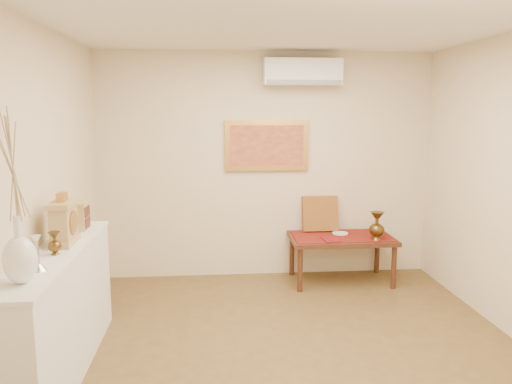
{
  "coord_description": "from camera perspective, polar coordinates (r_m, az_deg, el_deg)",
  "views": [
    {
      "loc": [
        -0.65,
        -3.7,
        2.02
      ],
      "look_at": [
        -0.22,
        1.15,
        1.21
      ],
      "focal_mm": 35.0,
      "sensor_mm": 36.0,
      "label": 1
    }
  ],
  "objects": [
    {
      "name": "brass_urn_small",
      "position": [
        3.9,
        -22.06,
        -5.09
      ],
      "size": [
        0.1,
        0.1,
        0.22
      ],
      "primitive_type": null,
      "color": "brown",
      "rests_on": "display_ledge"
    },
    {
      "name": "candlestick",
      "position": [
        3.57,
        -23.73,
        -6.4
      ],
      "size": [
        0.11,
        0.11,
        0.23
      ],
      "primitive_type": null,
      "color": "silver",
      "rests_on": "display_ledge"
    },
    {
      "name": "low_table",
      "position": [
        5.98,
        9.72,
        -5.63
      ],
      "size": [
        1.2,
        0.7,
        0.55
      ],
      "color": "#492315",
      "rests_on": "floor"
    },
    {
      "name": "mantel_clock",
      "position": [
        4.16,
        -21.11,
        -3.25
      ],
      "size": [
        0.17,
        0.36,
        0.41
      ],
      "color": "tan",
      "rests_on": "display_ledge"
    },
    {
      "name": "painting",
      "position": [
        5.98,
        1.24,
        5.35
      ],
      "size": [
        1.0,
        0.06,
        0.6
      ],
      "color": "#BA843B",
      "rests_on": "wall_back"
    },
    {
      "name": "wooden_chest",
      "position": [
        4.64,
        -19.61,
        -2.57
      ],
      "size": [
        0.16,
        0.21,
        0.24
      ],
      "color": "tan",
      "rests_on": "display_ledge"
    },
    {
      "name": "white_vase",
      "position": [
        3.26,
        -25.82,
        -0.58
      ],
      "size": [
        0.2,
        0.2,
        1.05
      ],
      "primitive_type": null,
      "color": "white",
      "rests_on": "display_ledge"
    },
    {
      "name": "ceiling",
      "position": [
        3.82,
        5.14,
        19.61
      ],
      "size": [
        4.5,
        4.5,
        0.0
      ],
      "primitive_type": "plane",
      "rotation": [
        3.14,
        0.0,
        0.0
      ],
      "color": "silver",
      "rests_on": "ground"
    },
    {
      "name": "wall_front",
      "position": [
        1.73,
        18.05,
        -13.85
      ],
      "size": [
        4.0,
        0.02,
        2.7
      ],
      "primitive_type": "cube",
      "color": "beige",
      "rests_on": "ground"
    },
    {
      "name": "floor",
      "position": [
        4.27,
        4.58,
        -18.89
      ],
      "size": [
        4.5,
        4.5,
        0.0
      ],
      "primitive_type": "plane",
      "color": "brown",
      "rests_on": "ground"
    },
    {
      "name": "menu",
      "position": [
        5.76,
        8.55,
        -5.37
      ],
      "size": [
        0.2,
        0.27,
        0.01
      ],
      "primitive_type": "cube",
      "rotation": [
        0.0,
        0.0,
        0.09
      ],
      "color": "maroon",
      "rests_on": "table_cloth"
    },
    {
      "name": "ac_unit",
      "position": [
        5.93,
        5.33,
        13.48
      ],
      "size": [
        0.9,
        0.25,
        0.3
      ],
      "color": "white",
      "rests_on": "wall_back"
    },
    {
      "name": "plate",
      "position": [
        6.06,
        9.6,
        -4.66
      ],
      "size": [
        0.19,
        0.19,
        0.01
      ],
      "primitive_type": "cylinder",
      "color": "white",
      "rests_on": "table_cloth"
    },
    {
      "name": "wall_left",
      "position": [
        4.0,
        -24.69,
        -1.11
      ],
      "size": [
        0.02,
        4.5,
        2.7
      ],
      "primitive_type": "cube",
      "color": "beige",
      "rests_on": "ground"
    },
    {
      "name": "cushion",
      "position": [
        6.13,
        7.32,
        -2.45
      ],
      "size": [
        0.43,
        0.19,
        0.44
      ],
      "primitive_type": "cube",
      "rotation": [
        -0.21,
        0.0,
        0.0
      ],
      "color": "maroon",
      "rests_on": "table_cloth"
    },
    {
      "name": "wall_back",
      "position": [
        6.03,
        1.2,
        2.99
      ],
      "size": [
        4.0,
        0.02,
        2.7
      ],
      "primitive_type": "cube",
      "color": "beige",
      "rests_on": "ground"
    },
    {
      "name": "display_ledge",
      "position": [
        4.17,
        -21.55,
        -12.77
      ],
      "size": [
        0.37,
        2.02,
        0.98
      ],
      "color": "white",
      "rests_on": "floor"
    },
    {
      "name": "brass_urn_tall",
      "position": [
        5.83,
        13.66,
        -3.42
      ],
      "size": [
        0.17,
        0.17,
        0.39
      ],
      "primitive_type": null,
      "color": "brown",
      "rests_on": "table_cloth"
    },
    {
      "name": "table_cloth",
      "position": [
        5.96,
        9.74,
        -4.99
      ],
      "size": [
        1.14,
        0.59,
        0.01
      ],
      "primitive_type": "cube",
      "color": "maroon",
      "rests_on": "low_table"
    }
  ]
}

